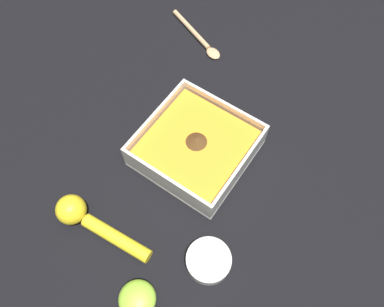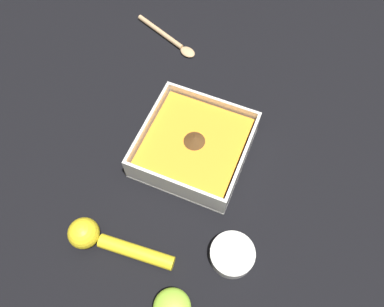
{
  "view_description": "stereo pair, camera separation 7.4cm",
  "coord_description": "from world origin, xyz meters",
  "px_view_note": "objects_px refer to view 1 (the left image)",
  "views": [
    {
      "loc": [
        0.19,
        -0.26,
        0.68
      ],
      "look_at": [
        -0.01,
        0.03,
        0.03
      ],
      "focal_mm": 35.0,
      "sensor_mm": 36.0,
      "label": 1
    },
    {
      "loc": [
        0.12,
        -0.3,
        0.68
      ],
      "look_at": [
        -0.01,
        0.03,
        0.03
      ],
      "focal_mm": 35.0,
      "sensor_mm": 36.0,
      "label": 2
    }
  ],
  "objects_px": {
    "lemon_half": "(137,299)",
    "wooden_spoon": "(198,37)",
    "lemon_squeezer": "(86,219)",
    "square_dish": "(196,147)",
    "spice_bowl": "(209,261)"
  },
  "relations": [
    {
      "from": "spice_bowl",
      "to": "lemon_half",
      "type": "bearing_deg",
      "value": -117.4
    },
    {
      "from": "wooden_spoon",
      "to": "square_dish",
      "type": "bearing_deg",
      "value": -35.27
    },
    {
      "from": "lemon_half",
      "to": "wooden_spoon",
      "type": "relative_size",
      "value": 0.34
    },
    {
      "from": "lemon_half",
      "to": "wooden_spoon",
      "type": "height_order",
      "value": "lemon_half"
    },
    {
      "from": "wooden_spoon",
      "to": "lemon_half",
      "type": "bearing_deg",
      "value": -43.99
    },
    {
      "from": "square_dish",
      "to": "spice_bowl",
      "type": "distance_m",
      "value": 0.22
    },
    {
      "from": "spice_bowl",
      "to": "lemon_squeezer",
      "type": "bearing_deg",
      "value": -163.47
    },
    {
      "from": "lemon_squeezer",
      "to": "wooden_spoon",
      "type": "distance_m",
      "value": 0.52
    },
    {
      "from": "square_dish",
      "to": "wooden_spoon",
      "type": "relative_size",
      "value": 1.12
    },
    {
      "from": "lemon_half",
      "to": "wooden_spoon",
      "type": "xyz_separation_m",
      "value": [
        -0.26,
        0.56,
        -0.01
      ]
    },
    {
      "from": "lemon_squeezer",
      "to": "wooden_spoon",
      "type": "xyz_separation_m",
      "value": [
        -0.1,
        0.51,
        -0.02
      ]
    },
    {
      "from": "lemon_squeezer",
      "to": "square_dish",
      "type": "bearing_deg",
      "value": -113.93
    },
    {
      "from": "square_dish",
      "to": "spice_bowl",
      "type": "bearing_deg",
      "value": -50.07
    },
    {
      "from": "spice_bowl",
      "to": "lemon_half",
      "type": "xyz_separation_m",
      "value": [
        -0.06,
        -0.12,
        0.01
      ]
    },
    {
      "from": "spice_bowl",
      "to": "lemon_half",
      "type": "distance_m",
      "value": 0.14
    }
  ]
}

